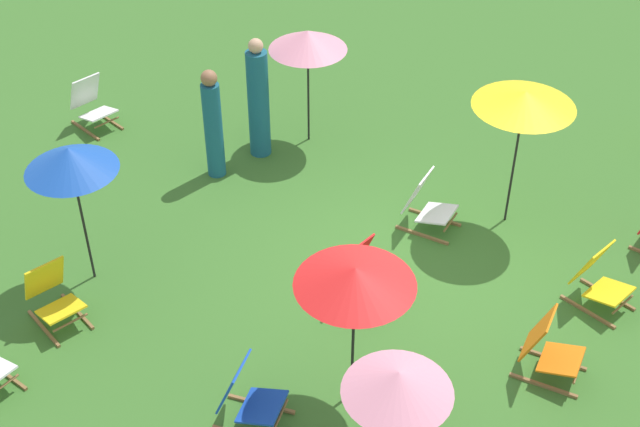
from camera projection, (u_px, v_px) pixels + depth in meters
name	position (u px, v px, depth m)	size (l,w,h in m)	color
ground_plane	(400.00, 276.00, 11.10)	(40.00, 40.00, 0.00)	#386B28
deckchair_0	(92.00, 105.00, 13.68)	(0.63, 0.85, 0.83)	olive
deckchair_1	(53.00, 296.00, 10.28)	(0.68, 0.87, 0.83)	olive
deckchair_2	(427.00, 204.00, 11.67)	(0.52, 0.79, 0.83)	olive
deckchair_5	(548.00, 349.00, 9.62)	(0.56, 0.81, 0.83)	olive
deckchair_8	(363.00, 274.00, 10.58)	(0.60, 0.83, 0.83)	olive
deckchair_9	(248.00, 397.00, 9.09)	(0.65, 0.85, 0.83)	olive
deckchair_10	(599.00, 279.00, 10.50)	(0.65, 0.85, 0.83)	olive
umbrella_0	(398.00, 383.00, 7.39)	(0.97, 0.97, 1.91)	black
umbrella_1	(70.00, 159.00, 10.00)	(1.08, 1.08, 1.94)	black
umbrella_2	(308.00, 40.00, 12.55)	(1.14, 1.14, 1.83)	black
umbrella_3	(355.00, 277.00, 8.53)	(1.22, 1.22, 1.83)	black
umbrella_4	(525.00, 99.00, 10.84)	(1.30, 1.30, 2.00)	black
person_0	(213.00, 125.00, 12.36)	(0.30, 0.30, 1.69)	#195972
person_1	(258.00, 101.00, 12.75)	(0.37, 0.37, 1.88)	#195972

